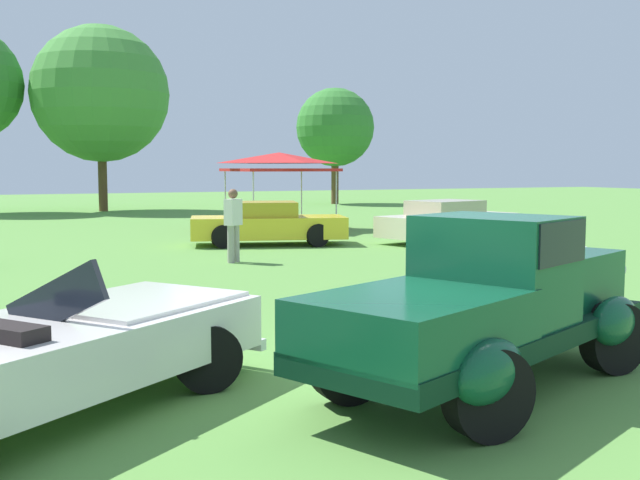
{
  "coord_description": "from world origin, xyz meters",
  "views": [
    {
      "loc": [
        -4.06,
        -6.4,
        2.17
      ],
      "look_at": [
        0.2,
        2.84,
        1.19
      ],
      "focal_mm": 42.35,
      "sensor_mm": 36.0,
      "label": 1
    }
  ],
  "objects_px": {
    "show_car_yellow": "(267,224)",
    "canopy_tent_left_field": "(279,161)",
    "show_car_cream": "(449,221)",
    "feature_pickup_truck": "(490,301)",
    "neighbor_convertible": "(44,352)",
    "spectator_between_cars": "(233,223)"
  },
  "relations": [
    {
      "from": "show_car_cream",
      "to": "canopy_tent_left_field",
      "type": "height_order",
      "value": "canopy_tent_left_field"
    },
    {
      "from": "feature_pickup_truck",
      "to": "neighbor_convertible",
      "type": "bearing_deg",
      "value": 167.38
    },
    {
      "from": "show_car_yellow",
      "to": "canopy_tent_left_field",
      "type": "bearing_deg",
      "value": 64.64
    },
    {
      "from": "feature_pickup_truck",
      "to": "spectator_between_cars",
      "type": "xyz_separation_m",
      "value": [
        0.85,
        10.55,
        0.05
      ]
    },
    {
      "from": "neighbor_convertible",
      "to": "show_car_yellow",
      "type": "bearing_deg",
      "value": 61.73
    },
    {
      "from": "feature_pickup_truck",
      "to": "show_car_yellow",
      "type": "bearing_deg",
      "value": 78.01
    },
    {
      "from": "neighbor_convertible",
      "to": "canopy_tent_left_field",
      "type": "relative_size",
      "value": 1.42
    },
    {
      "from": "show_car_cream",
      "to": "spectator_between_cars",
      "type": "xyz_separation_m",
      "value": [
        -7.31,
        -2.04,
        0.31
      ]
    },
    {
      "from": "canopy_tent_left_field",
      "to": "show_car_cream",
      "type": "bearing_deg",
      "value": -64.87
    },
    {
      "from": "show_car_yellow",
      "to": "canopy_tent_left_field",
      "type": "relative_size",
      "value": 1.38
    },
    {
      "from": "feature_pickup_truck",
      "to": "spectator_between_cars",
      "type": "relative_size",
      "value": 2.75
    },
    {
      "from": "spectator_between_cars",
      "to": "canopy_tent_left_field",
      "type": "bearing_deg",
      "value": 61.84
    },
    {
      "from": "feature_pickup_truck",
      "to": "show_car_cream",
      "type": "bearing_deg",
      "value": 57.05
    },
    {
      "from": "feature_pickup_truck",
      "to": "neighbor_convertible",
      "type": "distance_m",
      "value": 4.16
    },
    {
      "from": "show_car_cream",
      "to": "canopy_tent_left_field",
      "type": "distance_m",
      "value": 7.08
    },
    {
      "from": "show_car_cream",
      "to": "spectator_between_cars",
      "type": "bearing_deg",
      "value": -164.42
    },
    {
      "from": "neighbor_convertible",
      "to": "spectator_between_cars",
      "type": "height_order",
      "value": "spectator_between_cars"
    },
    {
      "from": "spectator_between_cars",
      "to": "neighbor_convertible",
      "type": "bearing_deg",
      "value": -116.92
    },
    {
      "from": "show_car_cream",
      "to": "canopy_tent_left_field",
      "type": "xyz_separation_m",
      "value": [
        -2.9,
        6.19,
        1.82
      ]
    },
    {
      "from": "show_car_yellow",
      "to": "show_car_cream",
      "type": "distance_m",
      "value": 5.37
    },
    {
      "from": "feature_pickup_truck",
      "to": "show_car_cream",
      "type": "xyz_separation_m",
      "value": [
        8.15,
        12.58,
        -0.27
      ]
    },
    {
      "from": "neighbor_convertible",
      "to": "spectator_between_cars",
      "type": "distance_m",
      "value": 10.82
    }
  ]
}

